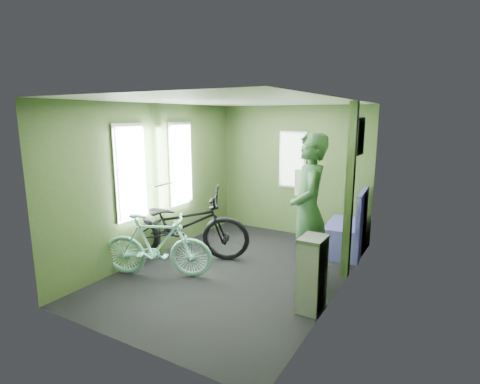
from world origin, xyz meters
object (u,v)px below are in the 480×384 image
(bicycle_mint, at_px, (158,277))
(passenger, at_px, (308,211))
(bench_seat, at_px, (347,235))
(bicycle_black, at_px, (181,259))
(waste_box, at_px, (312,274))

(bicycle_mint, height_order, passenger, passenger)
(bench_seat, bearing_deg, bicycle_black, -149.59)
(passenger, bearing_deg, bench_seat, 149.27)
(waste_box, xyz_separation_m, bench_seat, (-0.11, 1.97, -0.12))
(bicycle_black, distance_m, bench_seat, 2.59)
(bicycle_mint, xyz_separation_m, waste_box, (2.06, 0.19, 0.42))
(bicycle_black, relative_size, passenger, 1.07)
(bicycle_black, xyz_separation_m, waste_box, (2.19, -0.46, 0.42))
(bicycle_black, distance_m, waste_box, 2.28)
(waste_box, height_order, bench_seat, bench_seat)
(bicycle_mint, bearing_deg, bench_seat, -65.48)
(bicycle_mint, distance_m, bench_seat, 2.92)
(bicycle_mint, relative_size, waste_box, 1.75)
(bicycle_black, xyz_separation_m, passenger, (1.93, 0.11, 0.96))
(bicycle_black, bearing_deg, bench_seat, -78.14)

